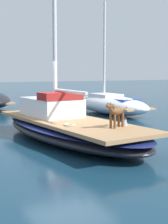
% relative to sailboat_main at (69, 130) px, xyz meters
% --- Properties ---
extents(ground_plane, '(120.00, 120.00, 0.00)m').
position_rel_sailboat_main_xyz_m(ground_plane, '(0.00, 0.00, -0.34)').
color(ground_plane, '#143347').
extents(sailboat_main, '(3.13, 7.43, 0.66)m').
position_rel_sailboat_main_xyz_m(sailboat_main, '(0.00, 0.00, 0.00)').
color(sailboat_main, black).
rests_on(sailboat_main, ground).
extents(mast_main, '(0.14, 2.27, 8.23)m').
position_rel_sailboat_main_xyz_m(mast_main, '(-0.08, 0.76, 4.06)').
color(mast_main, silver).
rests_on(mast_main, sailboat_main).
extents(cabin_house, '(1.59, 2.33, 0.84)m').
position_rel_sailboat_main_xyz_m(cabin_house, '(-0.10, 1.11, 0.67)').
color(cabin_house, silver).
rests_on(cabin_house, sailboat_main).
extents(dog_brown, '(0.90, 0.42, 0.70)m').
position_rel_sailboat_main_xyz_m(dog_brown, '(0.47, -1.94, 0.75)').
color(dog_brown, brown).
rests_on(dog_brown, sailboat_main).
extents(deck_winch, '(0.16, 0.16, 0.21)m').
position_rel_sailboat_main_xyz_m(deck_winch, '(0.87, -1.75, 0.42)').
color(deck_winch, '#B7B7BC').
rests_on(deck_winch, sailboat_main).
extents(coiled_rope, '(0.32, 0.32, 0.04)m').
position_rel_sailboat_main_xyz_m(coiled_rope, '(-0.48, -1.04, 0.35)').
color(coiled_rope, beige).
rests_on(coiled_rope, sailboat_main).
extents(moored_boat_starboard_side, '(2.24, 5.73, 5.73)m').
position_rel_sailboat_main_xyz_m(moored_boat_starboard_side, '(4.77, 5.13, 0.18)').
color(moored_boat_starboard_side, white).
rests_on(moored_boat_starboard_side, ground).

